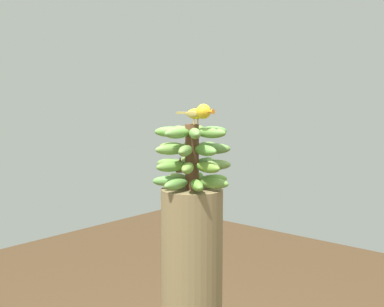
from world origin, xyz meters
name	(u,v)px	position (x,y,z in m)	size (l,w,h in m)	color
banana_bunch	(192,157)	(0.00, 0.00, 1.51)	(0.31, 0.31, 0.26)	brown
perched_bird	(200,113)	(0.05, -0.01, 1.68)	(0.20, 0.06, 0.08)	#C68933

